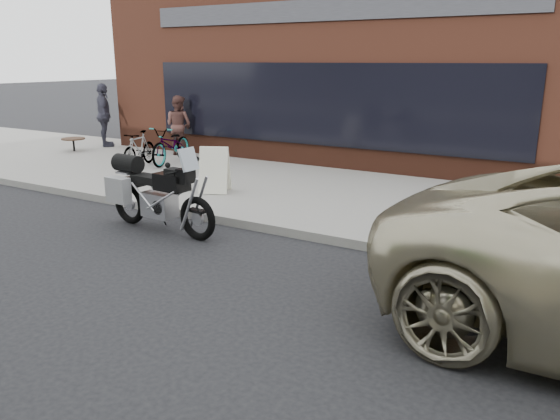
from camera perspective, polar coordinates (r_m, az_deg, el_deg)
ground at (r=5.94m, az=-18.91°, el=-13.24°), size 120.00×120.00×0.00m
near_sidewalk at (r=11.39m, az=8.52°, el=1.58°), size 44.00×6.00×0.15m
storefront at (r=18.31m, az=11.38°, el=13.51°), size 14.00×10.07×4.50m
motorcycle at (r=9.26m, az=-13.09°, el=1.70°), size 2.32×0.75×1.47m
bicycle_front at (r=14.53m, az=-11.27°, el=6.69°), size 1.01×1.94×0.97m
bicycle_rear at (r=14.30m, az=-14.50°, el=6.20°), size 0.74×1.53×0.89m
sandwich_sign at (r=11.19m, az=-6.84°, el=4.24°), size 0.75×0.72×0.93m
cafe_table at (r=17.37m, az=-20.80°, el=6.94°), size 0.67×0.67×0.38m
cafe_patron_left at (r=15.84m, az=-10.53°, el=8.69°), size 0.83×0.65×1.66m
cafe_patron_right at (r=17.91m, az=-17.92°, el=9.40°), size 1.18×1.08×1.93m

